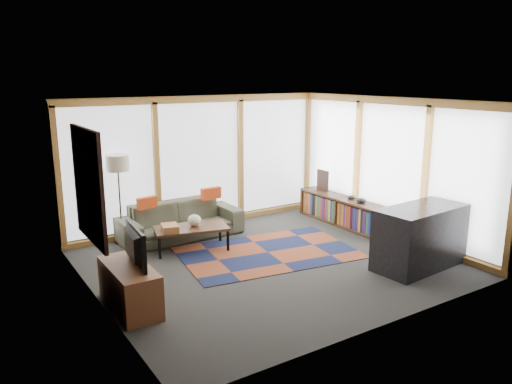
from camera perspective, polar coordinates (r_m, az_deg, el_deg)
ground at (r=8.24m, az=1.51°, el=-8.01°), size 5.50×5.50×0.00m
room_envelope at (r=8.55m, az=2.21°, el=3.50°), size 5.52×5.02×2.62m
rug at (r=8.65m, az=1.35°, el=-6.91°), size 3.17×2.28×0.01m
sofa at (r=9.44m, az=-8.61°, el=-3.22°), size 2.29×0.93×0.67m
pillow_left at (r=9.09m, az=-12.35°, el=-1.20°), size 0.39×0.19×0.20m
pillow_right at (r=9.59m, az=-5.17°, el=-0.14°), size 0.41×0.14×0.22m
floor_lamp at (r=9.24m, az=-15.30°, el=-0.85°), size 0.41×0.41×1.62m
coffee_table at (r=8.79m, az=-7.40°, el=-5.28°), size 1.37×0.91×0.42m
book_stack at (r=8.55m, az=-9.81°, el=-4.06°), size 0.33×0.38×0.11m
vase at (r=8.75m, az=-7.06°, el=-3.23°), size 0.28×0.28×0.20m
bookshelf at (r=10.29m, az=9.84°, el=-2.16°), size 0.41×2.27×0.57m
bowl_a at (r=9.85m, az=11.94°, el=-0.95°), size 0.22×0.22×0.10m
bowl_b at (r=10.11m, az=10.83°, el=-0.59°), size 0.17×0.17×0.08m
shelf_picture at (r=10.74m, az=7.63°, el=1.33°), size 0.05×0.34×0.44m
tv_console at (r=6.81m, az=-14.25°, el=-10.50°), size 0.49×1.17×0.59m
television at (r=6.66m, az=-14.29°, el=-6.01°), size 0.20×0.89×0.51m
bar_counter at (r=8.31m, az=18.23°, el=-4.92°), size 1.60×0.84×0.98m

